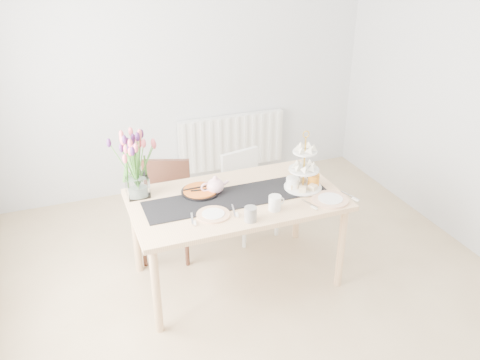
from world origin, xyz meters
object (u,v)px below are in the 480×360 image
object	(u,v)px
mug_orange	(313,181)
plate_right	(330,199)
mug_white	(275,203)
chair_brown	(166,202)
cream_jug	(292,184)
mug_grey	(251,214)
tart_tin	(201,191)
dining_table	(236,206)
cake_stand	(304,174)
plate_left	(213,214)
radiator	(232,141)
chair_white	(246,187)
tulip_vase	(134,156)
teapot	(215,186)

from	to	relation	value
mug_orange	plate_right	size ratio (longest dim) A/B	0.39
mug_white	plate_right	bearing A→B (deg)	-12.11
chair_brown	cream_jug	world-z (taller)	cream_jug
mug_grey	mug_white	distance (m)	0.24
tart_tin	plate_right	bearing A→B (deg)	-27.20
dining_table	cake_stand	xyz separation A→B (m)	(0.54, -0.05, 0.20)
dining_table	plate_left	bearing A→B (deg)	-142.29
cream_jug	mug_orange	world-z (taller)	mug_orange
cake_stand	cream_jug	xyz separation A→B (m)	(-0.08, 0.02, -0.07)
radiator	cream_jug	distance (m)	1.81
chair_brown	chair_white	size ratio (longest dim) A/B	1.06
cake_stand	plate_right	size ratio (longest dim) A/B	1.56
mug_grey	plate_right	xyz separation A→B (m)	(0.67, 0.06, -0.05)
dining_table	mug_white	world-z (taller)	mug_white
cake_stand	mug_orange	bearing A→B (deg)	-1.68
tulip_vase	mug_grey	size ratio (longest dim) A/B	5.76
tart_tin	tulip_vase	bearing A→B (deg)	162.89
tulip_vase	mug_orange	bearing A→B (deg)	-14.93
chair_white	tulip_vase	distance (m)	1.27
dining_table	chair_white	distance (m)	0.79
mug_white	mug_grey	bearing A→B (deg)	-169.82
teapot	dining_table	bearing A→B (deg)	-39.04
tart_tin	mug_white	xyz separation A→B (m)	(0.43, -0.43, 0.04)
mug_orange	cream_jug	bearing A→B (deg)	136.79
mug_grey	mug_orange	size ratio (longest dim) A/B	0.96
radiator	mug_orange	size ratio (longest dim) A/B	10.97
chair_white	mug_white	world-z (taller)	mug_white
chair_white	cake_stand	size ratio (longest dim) A/B	1.79
tulip_vase	plate_left	bearing A→B (deg)	-47.67
teapot	mug_orange	bearing A→B (deg)	-9.72
plate_left	tulip_vase	bearing A→B (deg)	132.33
cake_stand	mug_grey	bearing A→B (deg)	-151.91
chair_white	tart_tin	xyz separation A→B (m)	(-0.58, -0.51, 0.32)
plate_right	tart_tin	bearing A→B (deg)	152.80
mug_grey	chair_brown	bearing A→B (deg)	74.27
mug_white	plate_left	distance (m)	0.45
radiator	chair_white	bearing A→B (deg)	-103.32
teapot	mug_grey	size ratio (longest dim) A/B	2.03
tulip_vase	plate_left	size ratio (longest dim) A/B	2.51
radiator	mug_orange	xyz separation A→B (m)	(0.03, -1.80, 0.35)
mug_grey	plate_left	xyz separation A→B (m)	(-0.22, 0.16, -0.05)
chair_white	mug_orange	size ratio (longest dim) A/B	7.07
tulip_vase	plate_right	bearing A→B (deg)	-23.93
plate_right	cream_jug	bearing A→B (deg)	125.86
mug_white	chair_brown	bearing A→B (deg)	115.26
chair_brown	plate_right	world-z (taller)	chair_brown
cream_jug	chair_brown	bearing A→B (deg)	134.67
chair_brown	tart_tin	bearing A→B (deg)	-48.92
radiator	tulip_vase	size ratio (longest dim) A/B	1.98
cake_stand	mug_orange	xyz separation A→B (m)	(0.09, -0.00, -0.07)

